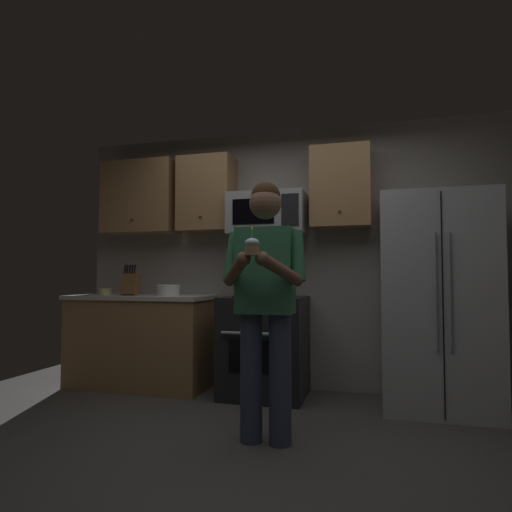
{
  "coord_description": "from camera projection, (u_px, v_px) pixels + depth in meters",
  "views": [
    {
      "loc": [
        0.84,
        -2.66,
        1.11
      ],
      "look_at": [
        0.07,
        0.24,
        1.25
      ],
      "focal_mm": 30.85,
      "sensor_mm": 36.0,
      "label": 1
    }
  ],
  "objects": [
    {
      "name": "refrigerator",
      "position": [
        436.0,
        301.0,
        3.69
      ],
      "size": [
        0.9,
        0.75,
        1.8
      ],
      "color": "#B7BABF",
      "rests_on": "ground"
    },
    {
      "name": "wall_back",
      "position": [
        288.0,
        258.0,
        4.48
      ],
      "size": [
        4.4,
        0.1,
        2.6
      ],
      "primitive_type": "cube",
      "color": "gray",
      "rests_on": "ground"
    },
    {
      "name": "oven_range",
      "position": [
        265.0,
        346.0,
        4.1
      ],
      "size": [
        0.76,
        0.7,
        0.93
      ],
      "color": "black",
      "rests_on": "ground"
    },
    {
      "name": "cupcake",
      "position": [
        252.0,
        246.0,
        2.66
      ],
      "size": [
        0.09,
        0.09,
        0.17
      ],
      "color": "#A87F56"
    },
    {
      "name": "bowl_small_colored",
      "position": [
        105.0,
        292.0,
        4.56
      ],
      "size": [
        0.14,
        0.14,
        0.07
      ],
      "color": "beige",
      "rests_on": "counter_left"
    },
    {
      "name": "microwave",
      "position": [
        267.0,
        214.0,
        4.27
      ],
      "size": [
        0.74,
        0.41,
        0.4
      ],
      "color": "#9EA0A5"
    },
    {
      "name": "bowl_large_white",
      "position": [
        168.0,
        290.0,
        4.36
      ],
      "size": [
        0.23,
        0.23,
        0.11
      ],
      "color": "white",
      "rests_on": "counter_left"
    },
    {
      "name": "counter_left",
      "position": [
        141.0,
        340.0,
        4.46
      ],
      "size": [
        1.44,
        0.66,
        0.92
      ],
      "color": "#9E7247",
      "rests_on": "ground"
    },
    {
      "name": "cabinet_row_upper",
      "position": [
        214.0,
        194.0,
        4.48
      ],
      "size": [
        2.78,
        0.36,
        0.76
      ],
      "color": "#9E7247"
    },
    {
      "name": "ground_plane",
      "position": [
        236.0,
        455.0,
        2.73
      ],
      "size": [
        6.0,
        6.0,
        0.0
      ],
      "primitive_type": "plane",
      "color": "#474442"
    },
    {
      "name": "person",
      "position": [
        265.0,
        294.0,
        2.96
      ],
      "size": [
        0.6,
        0.48,
        1.76
      ],
      "color": "#383F59",
      "rests_on": "ground"
    },
    {
      "name": "knife_block",
      "position": [
        131.0,
        284.0,
        4.46
      ],
      "size": [
        0.16,
        0.15,
        0.32
      ],
      "color": "brown",
      "rests_on": "counter_left"
    }
  ]
}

